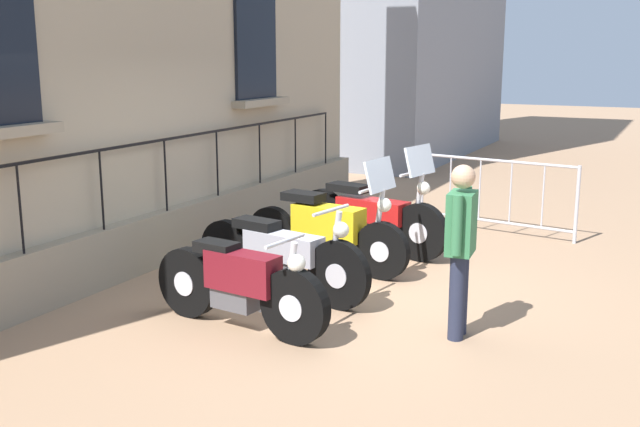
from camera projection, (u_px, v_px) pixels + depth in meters
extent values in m
plane|color=#9E7A5B|center=(342.00, 288.00, 8.11)|extent=(60.00, 60.00, 0.00)
cube|color=tan|center=(129.00, 4.00, 8.65)|extent=(0.60, 10.34, 6.08)
cube|color=gray|center=(166.00, 236.00, 9.06)|extent=(0.20, 10.34, 0.64)
cube|color=black|center=(255.00, 9.00, 10.49)|extent=(0.06, 1.05, 2.49)
cube|color=gray|center=(261.00, 102.00, 10.73)|extent=(0.24, 1.25, 0.10)
cube|color=gray|center=(3.00, 132.00, 6.75)|extent=(0.24, 1.25, 0.10)
cube|color=black|center=(164.00, 140.00, 8.80)|extent=(0.03, 8.69, 0.03)
cylinder|color=black|center=(20.00, 209.00, 6.99)|extent=(0.02, 0.02, 0.86)
cylinder|color=black|center=(102.00, 190.00, 7.94)|extent=(0.02, 0.02, 0.86)
cylinder|color=black|center=(166.00, 176.00, 8.89)|extent=(0.02, 0.02, 0.86)
cylinder|color=black|center=(217.00, 164.00, 9.84)|extent=(0.02, 0.02, 0.86)
cylinder|color=black|center=(260.00, 154.00, 10.79)|extent=(0.02, 0.02, 0.86)
cylinder|color=black|center=(295.00, 145.00, 11.74)|extent=(0.02, 0.02, 0.86)
cylinder|color=black|center=(326.00, 138.00, 12.69)|extent=(0.02, 0.02, 0.86)
cylinder|color=black|center=(295.00, 306.00, 6.50)|extent=(0.69, 0.21, 0.68)
cylinder|color=silver|center=(295.00, 306.00, 6.50)|extent=(0.25, 0.17, 0.24)
cylinder|color=black|center=(188.00, 282.00, 7.18)|extent=(0.69, 0.21, 0.68)
cylinder|color=silver|center=(188.00, 282.00, 7.18)|extent=(0.25, 0.17, 0.24)
cube|color=maroon|center=(243.00, 272.00, 6.77)|extent=(0.75, 0.34, 0.36)
cube|color=#4C4C51|center=(235.00, 296.00, 6.88)|extent=(0.46, 0.25, 0.24)
cube|color=black|center=(217.00, 247.00, 6.90)|extent=(0.43, 0.27, 0.10)
cylinder|color=silver|center=(290.00, 274.00, 6.47)|extent=(0.17, 0.08, 0.58)
cylinder|color=silver|center=(285.00, 241.00, 6.44)|extent=(0.10, 0.55, 0.04)
sphere|color=white|center=(296.00, 263.00, 6.41)|extent=(0.16, 0.16, 0.16)
cylinder|color=silver|center=(234.00, 302.00, 7.09)|extent=(0.66, 0.16, 0.08)
cylinder|color=black|center=(339.00, 275.00, 7.38)|extent=(0.71, 0.22, 0.70)
cylinder|color=silver|center=(339.00, 275.00, 7.38)|extent=(0.26, 0.16, 0.25)
cylinder|color=black|center=(227.00, 251.00, 8.24)|extent=(0.71, 0.22, 0.70)
cylinder|color=silver|center=(227.00, 251.00, 8.24)|extent=(0.26, 0.16, 0.25)
cube|color=#B2B2BC|center=(283.00, 246.00, 7.74)|extent=(0.92, 0.41, 0.28)
cube|color=#4C4C51|center=(276.00, 265.00, 7.85)|extent=(0.56, 0.30, 0.25)
cube|color=black|center=(257.00, 224.00, 7.91)|extent=(0.53, 0.32, 0.10)
cylinder|color=silver|center=(335.00, 243.00, 7.34)|extent=(0.17, 0.09, 0.65)
cylinder|color=silver|center=(331.00, 210.00, 7.30)|extent=(0.13, 0.57, 0.04)
sphere|color=white|center=(341.00, 230.00, 7.27)|extent=(0.16, 0.16, 0.16)
cylinder|color=silver|center=(272.00, 270.00, 8.09)|extent=(0.80, 0.21, 0.08)
cylinder|color=black|center=(382.00, 251.00, 8.35)|extent=(0.67, 0.18, 0.66)
cylinder|color=silver|center=(382.00, 251.00, 8.35)|extent=(0.24, 0.15, 0.23)
cylinder|color=black|center=(272.00, 233.00, 9.16)|extent=(0.67, 0.18, 0.66)
cylinder|color=silver|center=(272.00, 233.00, 9.16)|extent=(0.24, 0.15, 0.23)
cube|color=gold|center=(328.00, 223.00, 8.68)|extent=(0.88, 0.40, 0.39)
cube|color=#4C4C51|center=(321.00, 244.00, 8.79)|extent=(0.54, 0.30, 0.23)
cube|color=black|center=(303.00, 196.00, 8.81)|extent=(0.51, 0.33, 0.10)
cylinder|color=silver|center=(378.00, 219.00, 8.30)|extent=(0.17, 0.08, 0.71)
cylinder|color=silver|center=(375.00, 188.00, 8.26)|extent=(0.11, 0.67, 0.04)
sphere|color=white|center=(384.00, 205.00, 8.23)|extent=(0.16, 0.16, 0.16)
cylinder|color=silver|center=(317.00, 248.00, 9.04)|extent=(0.77, 0.17, 0.08)
cube|color=silver|center=(380.00, 175.00, 8.19)|extent=(0.18, 0.56, 0.36)
cylinder|color=black|center=(421.00, 232.00, 9.08)|extent=(0.73, 0.26, 0.72)
cylinder|color=silver|center=(421.00, 232.00, 9.08)|extent=(0.27, 0.19, 0.25)
cylinder|color=black|center=(322.00, 216.00, 9.99)|extent=(0.73, 0.26, 0.72)
cylinder|color=silver|center=(322.00, 216.00, 9.99)|extent=(0.27, 0.19, 0.25)
cube|color=red|center=(373.00, 210.00, 9.47)|extent=(0.99, 0.49, 0.28)
cube|color=#4C4C51|center=(366.00, 226.00, 9.58)|extent=(0.61, 0.36, 0.25)
cube|color=black|center=(348.00, 188.00, 9.65)|extent=(0.58, 0.38, 0.10)
cylinder|color=silver|center=(418.00, 202.00, 9.03)|extent=(0.17, 0.09, 0.73)
cylinder|color=silver|center=(415.00, 172.00, 8.99)|extent=(0.17, 0.67, 0.04)
sphere|color=white|center=(423.00, 188.00, 8.95)|extent=(0.16, 0.16, 0.16)
cylinder|color=silver|center=(361.00, 231.00, 9.84)|extent=(0.85, 0.25, 0.08)
cube|color=silver|center=(420.00, 160.00, 8.92)|extent=(0.23, 0.56, 0.36)
cylinder|color=#B7B7BF|center=(422.00, 187.00, 11.17)|extent=(0.05, 0.05, 1.05)
cylinder|color=#B7B7BF|center=(577.00, 205.00, 9.87)|extent=(0.05, 0.05, 1.05)
cylinder|color=#B7B7BF|center=(496.00, 161.00, 10.41)|extent=(2.27, 0.39, 0.04)
cylinder|color=#B7B7BF|center=(493.00, 221.00, 10.60)|extent=(2.27, 0.39, 0.04)
cylinder|color=#B7B7BF|center=(450.00, 185.00, 10.89)|extent=(0.02, 0.02, 0.87)
cylinder|color=#B7B7BF|center=(480.00, 189.00, 10.63)|extent=(0.02, 0.02, 0.87)
cylinder|color=#B7B7BF|center=(511.00, 192.00, 10.37)|extent=(0.02, 0.02, 0.87)
cylinder|color=#B7B7BF|center=(543.00, 196.00, 10.12)|extent=(0.02, 0.02, 0.87)
cylinder|color=#23283D|center=(457.00, 298.00, 6.58)|extent=(0.14, 0.14, 0.77)
cylinder|color=#23283D|center=(460.00, 292.00, 6.73)|extent=(0.14, 0.14, 0.77)
cube|color=#337247|center=(461.00, 223.00, 6.51)|extent=(0.26, 0.38, 0.55)
sphere|color=tan|center=(463.00, 177.00, 6.43)|extent=(0.21, 0.21, 0.21)
cylinder|color=#337247|center=(457.00, 225.00, 6.31)|extent=(0.09, 0.09, 0.52)
cylinder|color=#337247|center=(466.00, 215.00, 6.71)|extent=(0.09, 0.09, 0.52)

